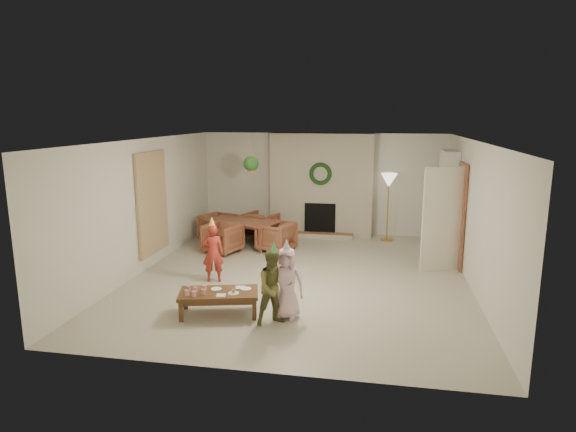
% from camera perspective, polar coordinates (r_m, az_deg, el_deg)
% --- Properties ---
extents(floor, '(7.00, 7.00, 0.00)m').
position_cam_1_polar(floor, '(9.16, 1.41, -7.02)').
color(floor, '#B7B29E').
rests_on(floor, ground).
extents(ceiling, '(7.00, 7.00, 0.00)m').
position_cam_1_polar(ceiling, '(8.69, 1.49, 8.80)').
color(ceiling, white).
rests_on(ceiling, wall_back).
extents(wall_back, '(7.00, 0.00, 7.00)m').
position_cam_1_polar(wall_back, '(12.26, 4.00, 3.75)').
color(wall_back, silver).
rests_on(wall_back, floor).
extents(wall_front, '(7.00, 0.00, 7.00)m').
position_cam_1_polar(wall_front, '(5.51, -4.28, -6.17)').
color(wall_front, silver).
rests_on(wall_front, floor).
extents(wall_left, '(0.00, 7.00, 7.00)m').
position_cam_1_polar(wall_left, '(9.76, -16.24, 1.26)').
color(wall_left, silver).
rests_on(wall_left, floor).
extents(wall_right, '(0.00, 7.00, 7.00)m').
position_cam_1_polar(wall_right, '(8.89, 20.92, -0.03)').
color(wall_right, silver).
rests_on(wall_right, floor).
extents(fireplace_mass, '(2.50, 0.40, 2.50)m').
position_cam_1_polar(fireplace_mass, '(12.06, 3.90, 3.63)').
color(fireplace_mass, '#5A2E17').
rests_on(fireplace_mass, floor).
extents(fireplace_hearth, '(1.60, 0.30, 0.12)m').
position_cam_1_polar(fireplace_hearth, '(11.95, 3.63, -2.26)').
color(fireplace_hearth, brown).
rests_on(fireplace_hearth, floor).
extents(fireplace_firebox, '(0.75, 0.12, 0.75)m').
position_cam_1_polar(fireplace_firebox, '(12.03, 3.75, -0.27)').
color(fireplace_firebox, black).
rests_on(fireplace_firebox, floor).
extents(fireplace_wreath, '(0.54, 0.10, 0.54)m').
position_cam_1_polar(fireplace_wreath, '(11.80, 3.79, 4.91)').
color(fireplace_wreath, '#143616').
rests_on(fireplace_wreath, fireplace_mass).
extents(floor_lamp_base, '(0.30, 0.30, 0.03)m').
position_cam_1_polar(floor_lamp_base, '(11.94, 11.39, -2.71)').
color(floor_lamp_base, gold).
rests_on(floor_lamp_base, floor).
extents(floor_lamp_post, '(0.03, 0.03, 1.44)m').
position_cam_1_polar(floor_lamp_post, '(11.78, 11.53, 0.74)').
color(floor_lamp_post, gold).
rests_on(floor_lamp_post, floor).
extents(floor_lamp_shade, '(0.38, 0.38, 0.32)m').
position_cam_1_polar(floor_lamp_shade, '(11.67, 11.67, 4.09)').
color(floor_lamp_shade, beige).
rests_on(floor_lamp_shade, floor_lamp_post).
extents(bookshelf_carcass, '(0.30, 1.00, 2.20)m').
position_cam_1_polar(bookshelf_carcass, '(11.12, 17.97, 1.61)').
color(bookshelf_carcass, white).
rests_on(bookshelf_carcass, floor).
extents(bookshelf_shelf_a, '(0.30, 0.92, 0.03)m').
position_cam_1_polar(bookshelf_shelf_a, '(11.25, 17.66, -1.65)').
color(bookshelf_shelf_a, white).
rests_on(bookshelf_shelf_a, bookshelf_carcass).
extents(bookshelf_shelf_b, '(0.30, 0.92, 0.03)m').
position_cam_1_polar(bookshelf_shelf_b, '(11.17, 17.79, 0.35)').
color(bookshelf_shelf_b, white).
rests_on(bookshelf_shelf_b, bookshelf_carcass).
extents(bookshelf_shelf_c, '(0.30, 0.92, 0.03)m').
position_cam_1_polar(bookshelf_shelf_c, '(11.10, 17.92, 2.38)').
color(bookshelf_shelf_c, white).
rests_on(bookshelf_shelf_c, bookshelf_carcass).
extents(bookshelf_shelf_d, '(0.30, 0.92, 0.03)m').
position_cam_1_polar(bookshelf_shelf_d, '(11.04, 18.05, 4.43)').
color(bookshelf_shelf_d, white).
rests_on(bookshelf_shelf_d, bookshelf_carcass).
extents(books_row_lower, '(0.20, 0.40, 0.24)m').
position_cam_1_polar(books_row_lower, '(11.07, 17.70, -1.11)').
color(books_row_lower, '#A2401E').
rests_on(books_row_lower, bookshelf_shelf_a).
extents(books_row_mid, '(0.20, 0.44, 0.24)m').
position_cam_1_polar(books_row_mid, '(11.19, 17.70, 1.11)').
color(books_row_mid, '#286492').
rests_on(books_row_mid, bookshelf_shelf_b).
extents(books_row_upper, '(0.20, 0.36, 0.22)m').
position_cam_1_polar(books_row_upper, '(10.98, 17.92, 2.97)').
color(books_row_upper, '#9E9721').
rests_on(books_row_upper, bookshelf_shelf_c).
extents(door_frame, '(0.05, 0.86, 2.04)m').
position_cam_1_polar(door_frame, '(10.09, 19.40, 0.06)').
color(door_frame, brown).
rests_on(door_frame, floor).
extents(door_leaf, '(0.77, 0.32, 2.00)m').
position_cam_1_polar(door_leaf, '(9.67, 17.51, -0.42)').
color(door_leaf, beige).
rests_on(door_leaf, floor).
extents(curtain_panel, '(0.06, 1.20, 2.00)m').
position_cam_1_polar(curtain_panel, '(9.91, -15.52, 1.46)').
color(curtain_panel, '#C7B68C').
rests_on(curtain_panel, wall_left).
extents(dining_table, '(1.88, 1.47, 0.58)m').
position_cam_1_polar(dining_table, '(11.25, -5.28, -1.96)').
color(dining_table, brown).
rests_on(dining_table, floor).
extents(dining_chair_near, '(0.90, 0.91, 0.64)m').
position_cam_1_polar(dining_chair_near, '(10.69, -7.64, -2.57)').
color(dining_chair_near, brown).
rests_on(dining_chair_near, floor).
extents(dining_chair_far, '(0.90, 0.91, 0.64)m').
position_cam_1_polar(dining_chair_far, '(11.82, -3.16, -1.11)').
color(dining_chair_far, brown).
rests_on(dining_chair_far, floor).
extents(dining_chair_left, '(0.91, 0.90, 0.64)m').
position_cam_1_polar(dining_chair_left, '(11.69, -8.14, -1.36)').
color(dining_chair_left, brown).
rests_on(dining_chair_left, floor).
extents(dining_chair_right, '(0.91, 0.90, 0.64)m').
position_cam_1_polar(dining_chair_right, '(10.73, -1.39, -2.41)').
color(dining_chair_right, brown).
rests_on(dining_chair_right, floor).
extents(hanging_plant_cord, '(0.01, 0.01, 0.70)m').
position_cam_1_polar(hanging_plant_cord, '(10.44, -4.35, 7.33)').
color(hanging_plant_cord, tan).
rests_on(hanging_plant_cord, ceiling).
extents(hanging_plant_pot, '(0.16, 0.16, 0.12)m').
position_cam_1_polar(hanging_plant_pot, '(10.47, -4.32, 5.43)').
color(hanging_plant_pot, '#A35B34').
rests_on(hanging_plant_pot, hanging_plant_cord).
extents(hanging_plant_foliage, '(0.32, 0.32, 0.32)m').
position_cam_1_polar(hanging_plant_foliage, '(10.46, -4.33, 6.08)').
color(hanging_plant_foliage, '#1A4818').
rests_on(hanging_plant_foliage, hanging_plant_pot).
extents(coffee_table_top, '(1.27, 0.85, 0.05)m').
position_cam_1_polar(coffee_table_top, '(7.46, -8.06, -8.88)').
color(coffee_table_top, '#56371C').
rests_on(coffee_table_top, floor).
extents(coffee_table_apron, '(1.16, 0.74, 0.07)m').
position_cam_1_polar(coffee_table_apron, '(7.48, -8.04, -9.33)').
color(coffee_table_apron, '#56371C').
rests_on(coffee_table_apron, floor).
extents(coffee_leg_fl, '(0.08, 0.08, 0.30)m').
position_cam_1_polar(coffee_leg_fl, '(7.36, -12.33, -10.81)').
color(coffee_leg_fl, '#56371C').
rests_on(coffee_leg_fl, floor).
extents(coffee_leg_fr, '(0.08, 0.08, 0.30)m').
position_cam_1_polar(coffee_leg_fr, '(7.28, -3.93, -10.82)').
color(coffee_leg_fr, '#56371C').
rests_on(coffee_leg_fr, floor).
extents(coffee_leg_bl, '(0.08, 0.08, 0.30)m').
position_cam_1_polar(coffee_leg_bl, '(7.80, -11.82, -9.49)').
color(coffee_leg_bl, '#56371C').
rests_on(coffee_leg_bl, floor).
extents(coffee_leg_br, '(0.08, 0.08, 0.30)m').
position_cam_1_polar(coffee_leg_br, '(7.72, -3.93, -9.48)').
color(coffee_leg_br, '#56371C').
rests_on(coffee_leg_br, floor).
extents(cup_a, '(0.08, 0.08, 0.08)m').
position_cam_1_polar(cup_a, '(7.36, -11.67, -8.74)').
color(cup_a, silver).
rests_on(cup_a, coffee_table_top).
extents(cup_b, '(0.08, 0.08, 0.08)m').
position_cam_1_polar(cup_b, '(7.53, -11.48, -8.27)').
color(cup_b, silver).
rests_on(cup_b, coffee_table_top).
extents(cup_c, '(0.08, 0.08, 0.08)m').
position_cam_1_polar(cup_c, '(7.30, -10.87, -8.87)').
color(cup_c, silver).
rests_on(cup_c, coffee_table_top).
extents(cup_d, '(0.08, 0.08, 0.08)m').
position_cam_1_polar(cup_d, '(7.47, -10.70, -8.39)').
color(cup_d, silver).
rests_on(cup_d, coffee_table_top).
extents(cup_e, '(0.08, 0.08, 0.08)m').
position_cam_1_polar(cup_e, '(7.36, -9.82, -8.68)').
color(cup_e, silver).
rests_on(cup_e, coffee_table_top).
extents(cup_f, '(0.08, 0.08, 0.08)m').
position_cam_1_polar(cup_f, '(7.52, -9.68, -8.21)').
color(cup_f, silver).
rests_on(cup_f, coffee_table_top).
extents(plate_a, '(0.20, 0.20, 0.01)m').
position_cam_1_polar(plate_a, '(7.55, -8.35, -8.38)').
color(plate_a, white).
rests_on(plate_a, coffee_table_top).
extents(plate_b, '(0.20, 0.20, 0.01)m').
position_cam_1_polar(plate_b, '(7.35, -6.35, -8.89)').
color(plate_b, white).
rests_on(plate_b, coffee_table_top).
extents(plate_c, '(0.20, 0.20, 0.01)m').
position_cam_1_polar(plate_c, '(7.51, -4.92, -8.40)').
color(plate_c, white).
rests_on(plate_c, coffee_table_top).
extents(food_scoop, '(0.08, 0.08, 0.06)m').
position_cam_1_polar(food_scoop, '(7.34, -6.36, -8.64)').
color(food_scoop, tan).
rests_on(food_scoop, plate_b).
extents(napkin_left, '(0.16, 0.16, 0.01)m').
position_cam_1_polar(napkin_left, '(7.29, -7.80, -9.10)').
color(napkin_left, '#FAB8BB').
rests_on(napkin_left, coffee_table_top).
extents(napkin_right, '(0.16, 0.16, 0.01)m').
position_cam_1_polar(napkin_right, '(7.58, -5.59, -8.23)').
color(napkin_right, '#FAB8BB').
rests_on(napkin_right, coffee_table_top).
extents(child_red, '(0.44, 0.36, 1.05)m').
position_cam_1_polar(child_red, '(8.84, -8.73, -4.29)').
color(child_red, '#A52D23').
rests_on(child_red, floor).
extents(party_hat_red, '(0.15, 0.15, 0.20)m').
position_cam_1_polar(party_hat_red, '(8.70, -8.85, -0.69)').
color(party_hat_red, '#F0FC54').
rests_on(party_hat_red, child_red).
extents(child_plaid, '(0.66, 0.63, 1.09)m').
position_cam_1_polar(child_plaid, '(7.01, -1.63, -8.29)').
color(child_plaid, olive).
rests_on(child_plaid, floor).
extents(party_hat_plaid, '(0.15, 0.15, 0.18)m').
position_cam_1_polar(party_hat_plaid, '(6.83, -1.66, -3.69)').
color(party_hat_plaid, '#4BAF5F').
rests_on(party_hat_plaid, child_plaid).
extents(child_pink, '(0.54, 0.37, 1.06)m').
position_cam_1_polar(child_pink, '(7.20, -0.17, -7.81)').
color(child_pink, '#FDCADA').
rests_on(child_pink, floor).
extents(party_hat_pink, '(0.17, 0.17, 0.19)m').
position_cam_1_polar(party_hat_pink, '(7.03, -0.17, -3.40)').
color(party_hat_pink, silver).
rests_on(party_hat_pink, child_pink).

